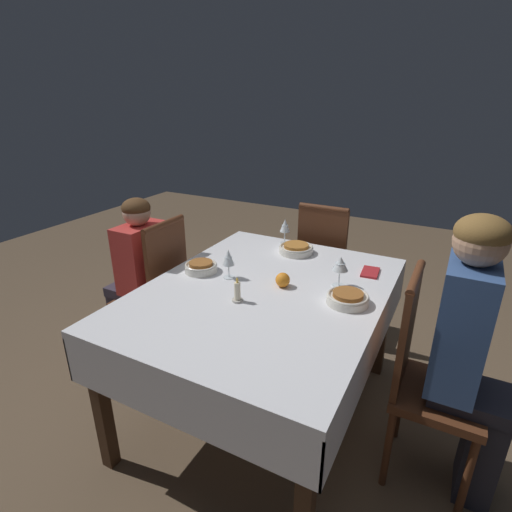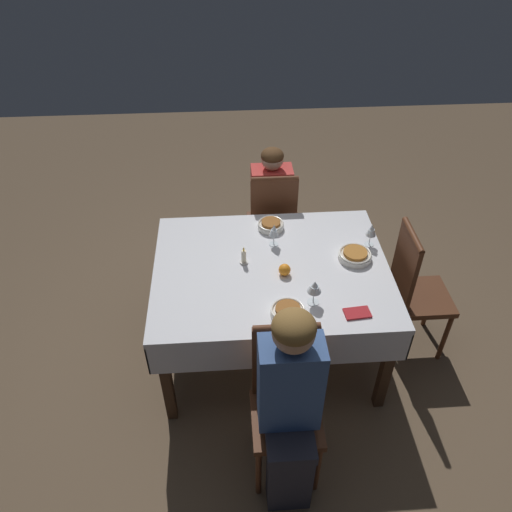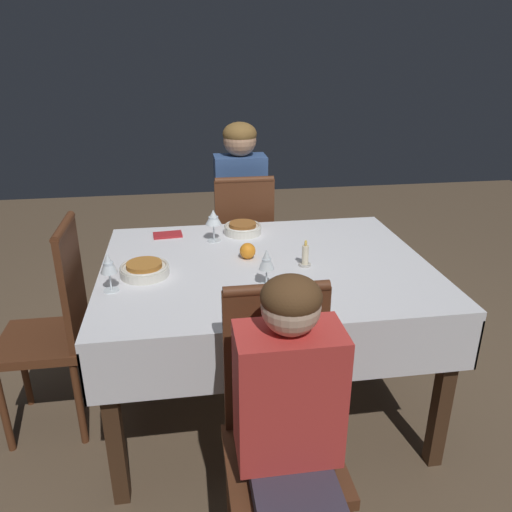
% 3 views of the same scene
% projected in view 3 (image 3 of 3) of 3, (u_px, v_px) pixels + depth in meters
% --- Properties ---
extents(ground_plane, '(8.00, 8.00, 0.00)m').
position_uv_depth(ground_plane, '(265.00, 402.00, 2.49)').
color(ground_plane, brown).
extents(dining_table, '(1.43, 1.11, 0.76)m').
position_uv_depth(dining_table, '(266.00, 280.00, 2.23)').
color(dining_table, silver).
rests_on(dining_table, ground_plane).
extents(chair_north, '(0.36, 0.37, 0.98)m').
position_uv_depth(chair_north, '(243.00, 247.00, 2.99)').
color(chair_north, '#562D19').
rests_on(chair_north, ground_plane).
extents(chair_south, '(0.36, 0.37, 0.98)m').
position_uv_depth(chair_south, '(280.00, 425.00, 1.58)').
color(chair_south, '#562D19').
rests_on(chair_south, ground_plane).
extents(chair_west, '(0.37, 0.36, 0.98)m').
position_uv_depth(chair_west, '(55.00, 322.00, 2.17)').
color(chair_west, '#562D19').
rests_on(chair_west, ground_plane).
extents(person_adult_denim, '(0.30, 0.34, 1.25)m').
position_uv_depth(person_adult_denim, '(240.00, 212.00, 3.05)').
color(person_adult_denim, '#282833').
rests_on(person_adult_denim, ground_plane).
extents(person_child_red, '(0.30, 0.33, 1.10)m').
position_uv_depth(person_child_red, '(291.00, 445.00, 1.41)').
color(person_child_red, '#383342').
rests_on(person_child_red, ground_plane).
extents(bowl_north, '(0.19, 0.19, 0.06)m').
position_uv_depth(bowl_north, '(243.00, 228.00, 2.55)').
color(bowl_north, silver).
rests_on(bowl_north, dining_table).
extents(wine_glass_north, '(0.08, 0.08, 0.16)m').
position_uv_depth(wine_glass_north, '(213.00, 218.00, 2.41)').
color(wine_glass_north, white).
rests_on(wine_glass_north, dining_table).
extents(bowl_south, '(0.17, 0.17, 0.06)m').
position_uv_depth(bowl_south, '(275.00, 299.00, 1.83)').
color(bowl_south, silver).
rests_on(bowl_south, dining_table).
extents(wine_glass_south, '(0.06, 0.06, 0.16)m').
position_uv_depth(wine_glass_south, '(267.00, 261.00, 1.95)').
color(wine_glass_south, white).
rests_on(wine_glass_south, dining_table).
extents(bowl_west, '(0.20, 0.20, 0.06)m').
position_uv_depth(bowl_west, '(144.00, 269.00, 2.08)').
color(bowl_west, silver).
rests_on(bowl_west, dining_table).
extents(wine_glass_west, '(0.06, 0.06, 0.16)m').
position_uv_depth(wine_glass_west, '(108.00, 264.00, 1.91)').
color(wine_glass_west, white).
rests_on(wine_glass_west, dining_table).
extents(candle_centerpiece, '(0.05, 0.05, 0.12)m').
position_uv_depth(candle_centerpiece, '(305.00, 257.00, 2.16)').
color(candle_centerpiece, beige).
rests_on(candle_centerpiece, dining_table).
extents(orange_fruit, '(0.07, 0.07, 0.07)m').
position_uv_depth(orange_fruit, '(248.00, 251.00, 2.24)').
color(orange_fruit, orange).
rests_on(orange_fruit, dining_table).
extents(napkin_red_folded, '(0.15, 0.10, 0.01)m').
position_uv_depth(napkin_red_folded, '(168.00, 235.00, 2.52)').
color(napkin_red_folded, '#AD2328').
rests_on(napkin_red_folded, dining_table).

